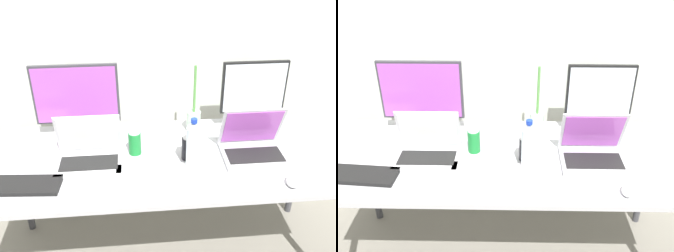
# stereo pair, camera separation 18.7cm
# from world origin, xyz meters

# --- Properties ---
(wall_back) EXTENTS (7.00, 0.08, 2.60)m
(wall_back) POSITION_xyz_m (0.00, 0.59, 1.30)
(wall_back) COLOR silver
(wall_back) RESTS_ON ground
(work_desk) EXTENTS (1.90, 0.76, 0.74)m
(work_desk) POSITION_xyz_m (0.00, 0.00, 0.68)
(work_desk) COLOR #424247
(work_desk) RESTS_ON ground
(monitor_left) EXTENTS (0.46, 0.20, 0.42)m
(monitor_left) POSITION_xyz_m (-0.48, 0.26, 0.96)
(monitor_left) COLOR #38383D
(monitor_left) RESTS_ON work_desk
(monitor_center) EXTENTS (0.37, 0.20, 0.41)m
(monitor_center) POSITION_xyz_m (0.51, 0.26, 0.95)
(monitor_center) COLOR black
(monitor_center) RESTS_ON work_desk
(laptop_silver) EXTENTS (0.33, 0.24, 0.25)m
(laptop_silver) POSITION_xyz_m (-0.40, -0.01, 0.80)
(laptop_silver) COLOR silver
(laptop_silver) RESTS_ON work_desk
(laptop_secondary) EXTENTS (0.33, 0.26, 0.26)m
(laptop_secondary) POSITION_xyz_m (0.44, -0.02, 0.80)
(laptop_secondary) COLOR #B7B7BC
(laptop_secondary) RESTS_ON work_desk
(keyboard_main) EXTENTS (0.40, 0.17, 0.02)m
(keyboard_main) POSITION_xyz_m (-0.72, -0.19, 0.75)
(keyboard_main) COLOR black
(keyboard_main) RESTS_ON work_desk
(keyboard_aux) EXTENTS (0.41, 0.16, 0.02)m
(keyboard_aux) POSITION_xyz_m (-0.07, -0.16, 0.75)
(keyboard_aux) COLOR white
(keyboard_aux) RESTS_ON work_desk
(mouse_by_keyboard) EXTENTS (0.08, 0.10, 0.04)m
(mouse_by_keyboard) POSITION_xyz_m (0.56, -0.29, 0.76)
(mouse_by_keyboard) COLOR silver
(mouse_by_keyboard) RESTS_ON work_desk
(water_bottle) EXTENTS (0.07, 0.07, 0.28)m
(water_bottle) POSITION_xyz_m (0.11, -0.12, 0.87)
(water_bottle) COLOR silver
(water_bottle) RESTS_ON work_desk
(soda_can_near_keyboard) EXTENTS (0.07, 0.07, 0.13)m
(soda_can_near_keyboard) POSITION_xyz_m (0.10, -0.03, 0.80)
(soda_can_near_keyboard) COLOR black
(soda_can_near_keyboard) RESTS_ON work_desk
(soda_can_by_laptop) EXTENTS (0.07, 0.07, 0.13)m
(soda_can_by_laptop) POSITION_xyz_m (-0.17, 0.04, 0.80)
(soda_can_by_laptop) COLOR #197F33
(soda_can_by_laptop) RESTS_ON work_desk
(bamboo_vase) EXTENTS (0.08, 0.08, 0.40)m
(bamboo_vase) POSITION_xyz_m (0.17, 0.25, 0.82)
(bamboo_vase) COLOR #B2D1B7
(bamboo_vase) RESTS_ON work_desk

